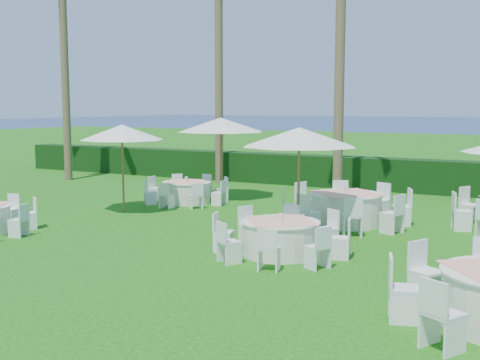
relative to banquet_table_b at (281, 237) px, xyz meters
The scene contains 11 objects.
ground 1.68m from the banquet_table_b, 134.80° to the right, with size 120.00×120.00×0.00m, color #14510D.
hedge 10.90m from the banquet_table_b, 96.08° to the left, with size 34.00×1.00×1.20m, color black.
banquet_table_b is the anchor object (origin of this frame).
banquet_table_d 7.38m from the banquet_table_b, 138.64° to the left, with size 2.76×2.76×0.85m.
banquet_table_e 3.82m from the banquet_table_b, 87.19° to the left, with size 3.30×3.30×1.02m.
umbrella_a 6.97m from the banquet_table_b, 158.16° to the left, with size 2.44×2.44×2.60m.
umbrella_b 2.75m from the banquet_table_b, 101.06° to the left, with size 2.79×2.79×2.64m.
umbrella_c 8.12m from the banquet_table_b, 129.11° to the left, with size 2.94×2.94×2.75m.
palm_b 12.96m from the banquet_table_b, 126.16° to the left, with size 4.38×4.21×9.48m.
palm_c 9.39m from the banquet_table_b, 99.96° to the left, with size 4.40×4.17×10.74m.
palm_f 16.01m from the banquet_table_b, 150.22° to the left, with size 4.16×4.40×9.00m.
Camera 1 is at (6.25, -10.25, 3.15)m, focal length 45.00 mm.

